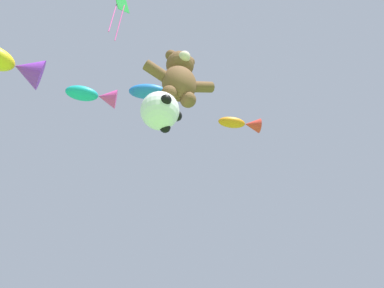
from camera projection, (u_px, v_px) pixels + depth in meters
teddy_bear_kite at (180, 77)px, 10.61m from camera, size 2.14×0.94×2.17m
soccer_ball_kite at (160, 111)px, 9.19m from camera, size 1.06×1.06×0.98m
fish_kite_tangerine at (242, 124)px, 13.47m from camera, size 1.60×0.83×0.53m
fish_kite_cobalt at (162, 92)px, 13.71m from camera, size 2.23×1.39×0.74m
fish_kite_teal at (95, 96)px, 13.00m from camera, size 1.82×0.92×0.69m
fish_kite_goldfin at (9, 64)px, 12.65m from camera, size 2.50×1.16×1.10m
diamond_kite at (120, 6)px, 12.08m from camera, size 0.73×0.62×2.59m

